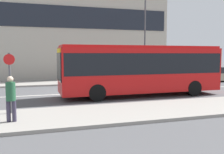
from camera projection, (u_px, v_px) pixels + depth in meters
name	position (u px, v px, depth m)	size (l,w,h in m)	color
ground_plane	(75.00, 94.00, 16.45)	(120.00, 120.00, 0.00)	#4F4F51
sidewalk_near	(99.00, 114.00, 10.50)	(44.00, 3.50, 0.13)	gray
sidewalk_far	(64.00, 83.00, 22.38)	(44.00, 3.50, 0.13)	gray
lane_centerline	(75.00, 94.00, 16.45)	(41.80, 0.16, 0.01)	silver
city_bus	(141.00, 67.00, 15.57)	(10.08, 2.52, 3.11)	red
parked_car_0	(213.00, 75.00, 23.86)	(4.22, 1.85, 1.39)	#A39E84
pedestrian_near_stop	(11.00, 96.00, 9.03)	(0.35, 0.34, 1.67)	#383347
bus_stop_sign	(10.00, 78.00, 10.30)	(0.44, 0.12, 2.52)	#4C4C51
street_lamp	(145.00, 31.00, 23.05)	(0.36, 0.36, 7.76)	#4C4C51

